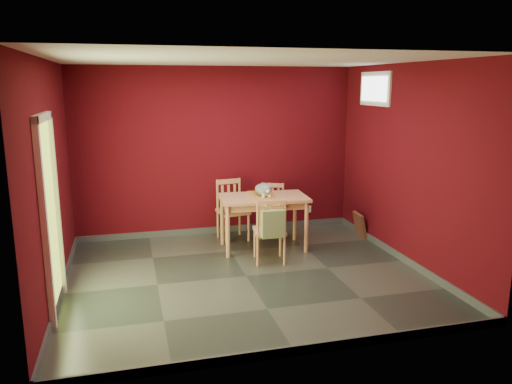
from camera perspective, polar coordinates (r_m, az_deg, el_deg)
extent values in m
plane|color=#2D342D|center=(6.51, -1.14, -9.57)|extent=(4.50, 4.50, 0.00)
plane|color=#49070E|center=(8.08, -4.52, 4.59)|extent=(4.50, 0.00, 4.50)
plane|color=#49070E|center=(4.27, 5.10, -2.34)|extent=(4.50, 0.00, 4.50)
plane|color=#49070E|center=(6.04, -22.44, 1.10)|extent=(0.00, 4.00, 4.00)
plane|color=#49070E|center=(7.01, 17.02, 2.92)|extent=(0.00, 4.00, 4.00)
plane|color=white|center=(6.05, -1.25, 14.89)|extent=(4.50, 4.50, 0.00)
cube|color=#3F4244|center=(8.34, -4.35, -4.31)|extent=(4.50, 0.02, 0.10)
cube|color=#3F4244|center=(4.77, 4.74, -17.59)|extent=(4.50, 0.02, 0.10)
cube|color=#3F4244|center=(6.40, -21.37, -10.40)|extent=(0.03, 4.00, 0.10)
cube|color=#3F4244|center=(7.32, 16.30, -7.18)|extent=(0.03, 4.00, 0.10)
cube|color=#B7D838|center=(5.72, -22.57, -2.84)|extent=(0.02, 0.85, 2.05)
cube|color=white|center=(5.26, -23.01, -3.69)|extent=(0.06, 0.08, 2.13)
cube|color=white|center=(6.15, -21.83, -1.38)|extent=(0.06, 0.08, 2.13)
cube|color=white|center=(5.55, -23.23, 7.85)|extent=(0.06, 1.01, 0.08)
cube|color=white|center=(7.79, 13.47, 11.40)|extent=(0.03, 0.90, 0.50)
cube|color=white|center=(7.78, 13.33, 11.40)|extent=(0.02, 0.76, 0.36)
cube|color=silver|center=(8.69, 6.06, -1.95)|extent=(0.08, 0.02, 0.12)
cube|color=tan|center=(7.35, 0.84, -0.66)|extent=(1.32, 0.82, 0.04)
cube|color=tan|center=(7.37, 0.84, -1.22)|extent=(1.19, 0.69, 0.11)
cylinder|color=tan|center=(7.06, -3.24, -4.57)|extent=(0.06, 0.06, 0.76)
cylinder|color=tan|center=(7.65, -3.89, -3.25)|extent=(0.06, 0.06, 0.76)
cylinder|color=tan|center=(7.30, 5.77, -4.05)|extent=(0.06, 0.06, 0.76)
cylinder|color=tan|center=(7.88, 4.47, -2.82)|extent=(0.06, 0.06, 0.76)
cube|color=#C07B31|center=(7.35, 0.84, -0.45)|extent=(0.41, 0.77, 0.01)
cube|color=#C07B31|center=(7.04, 1.66, -2.63)|extent=(0.36, 0.03, 0.37)
cube|color=tan|center=(7.88, -2.65, -2.25)|extent=(0.51, 0.51, 0.04)
cylinder|color=tan|center=(7.70, -3.44, -4.41)|extent=(0.04, 0.04, 0.43)
cylinder|color=tan|center=(8.05, -4.38, -3.70)|extent=(0.04, 0.04, 0.43)
cylinder|color=tan|center=(7.84, -0.84, -4.10)|extent=(0.04, 0.04, 0.43)
cylinder|color=tan|center=(8.17, -1.88, -3.42)|extent=(0.04, 0.04, 0.43)
cylinder|color=tan|center=(7.92, -4.43, -0.27)|extent=(0.04, 0.04, 0.47)
cylinder|color=tan|center=(8.05, -1.90, -0.04)|extent=(0.04, 0.04, 0.47)
cube|color=tan|center=(7.95, -3.17, 1.22)|extent=(0.40, 0.10, 0.07)
cube|color=tan|center=(7.96, -3.86, -0.51)|extent=(0.04, 0.03, 0.37)
cube|color=tan|center=(8.00, -3.15, -0.45)|extent=(0.04, 0.03, 0.37)
cube|color=tan|center=(8.03, -2.45, -0.38)|extent=(0.04, 0.03, 0.37)
cube|color=tan|center=(8.02, 1.81, -2.31)|extent=(0.51, 0.51, 0.04)
cylinder|color=tan|center=(7.92, 0.47, -4.08)|extent=(0.03, 0.03, 0.39)
cylinder|color=tan|center=(8.25, 0.71, -3.42)|extent=(0.03, 0.03, 0.39)
cylinder|color=tan|center=(7.90, 2.94, -4.15)|extent=(0.03, 0.03, 0.39)
cylinder|color=tan|center=(8.23, 3.08, -3.48)|extent=(0.03, 0.03, 0.39)
cylinder|color=tan|center=(8.14, 0.72, -0.40)|extent=(0.03, 0.03, 0.43)
cylinder|color=tan|center=(8.12, 3.11, -0.46)|extent=(0.03, 0.03, 0.43)
cube|color=tan|center=(8.09, 1.92, 0.78)|extent=(0.35, 0.16, 0.07)
cube|color=tan|center=(8.14, 1.25, -0.67)|extent=(0.04, 0.03, 0.33)
cube|color=tan|center=(8.14, 1.91, -0.69)|extent=(0.04, 0.03, 0.33)
cube|color=tan|center=(8.13, 2.58, -0.71)|extent=(0.04, 0.03, 0.33)
cube|color=tan|center=(6.90, 1.55, -4.46)|extent=(0.49, 0.49, 0.04)
cylinder|color=tan|center=(7.17, 2.81, -5.75)|extent=(0.04, 0.04, 0.42)
cylinder|color=tan|center=(6.82, 3.28, -6.69)|extent=(0.04, 0.04, 0.42)
cylinder|color=tan|center=(7.12, -0.13, -5.85)|extent=(0.04, 0.04, 0.42)
cylinder|color=tan|center=(6.77, 0.20, -6.81)|extent=(0.04, 0.04, 0.42)
cylinder|color=tan|center=(6.68, 3.33, -2.81)|extent=(0.04, 0.04, 0.46)
cylinder|color=tan|center=(6.63, 0.20, -2.90)|extent=(0.04, 0.04, 0.46)
cube|color=tan|center=(6.61, 1.78, -1.27)|extent=(0.39, 0.09, 0.07)
cube|color=tan|center=(6.68, 2.64, -3.16)|extent=(0.04, 0.03, 0.36)
cube|color=tan|center=(6.67, 1.77, -3.19)|extent=(0.04, 0.03, 0.36)
cube|color=tan|center=(6.65, 0.90, -3.22)|extent=(0.04, 0.03, 0.36)
cube|color=#7A8C59|center=(6.60, 1.97, -3.67)|extent=(0.31, 0.10, 0.37)
cylinder|color=#7A8C59|center=(6.57, 1.09, -1.52)|extent=(0.02, 0.16, 0.02)
cylinder|color=#7A8C59|center=(6.62, 2.57, -1.43)|extent=(0.02, 0.16, 0.02)
cube|color=brown|center=(8.27, 11.77, -3.68)|extent=(0.16, 0.39, 0.38)
cube|color=black|center=(8.26, 11.74, -3.68)|extent=(0.11, 0.27, 0.27)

